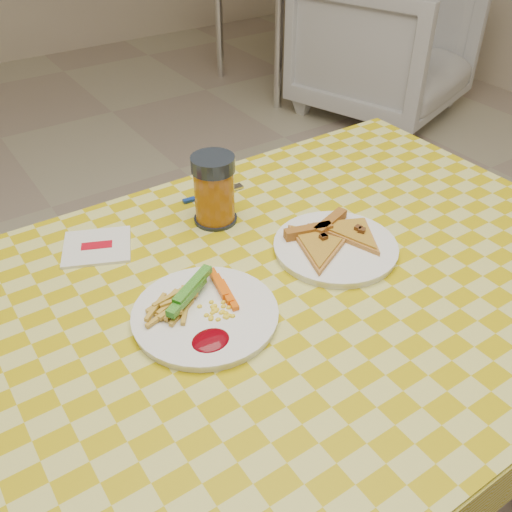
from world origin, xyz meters
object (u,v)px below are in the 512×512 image
object	(u,v)px
plate_left	(205,316)
plate_right	(335,248)
drink_glass	(214,190)
bg_chair	(387,38)
table	(284,317)

from	to	relation	value
plate_left	plate_right	size ratio (longest dim) A/B	1.02
drink_glass	bg_chair	world-z (taller)	drink_glass
table	drink_glass	bearing A→B (deg)	88.56
plate_left	plate_right	world-z (taller)	same
drink_glass	bg_chair	size ratio (longest dim) A/B	0.16
plate_right	plate_left	bearing A→B (deg)	-175.20
plate_right	table	bearing A→B (deg)	-167.88
plate_left	plate_right	distance (m)	0.30
plate_right	drink_glass	distance (m)	0.26
table	plate_right	bearing A→B (deg)	12.12
drink_glass	bg_chair	bearing A→B (deg)	36.68
table	plate_left	xyz separation A→B (m)	(-0.16, 0.00, 0.08)
plate_left	drink_glass	xyz separation A→B (m)	(0.16, 0.24, 0.06)
drink_glass	plate_right	bearing A→B (deg)	-58.58
plate_right	drink_glass	bearing A→B (deg)	121.42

